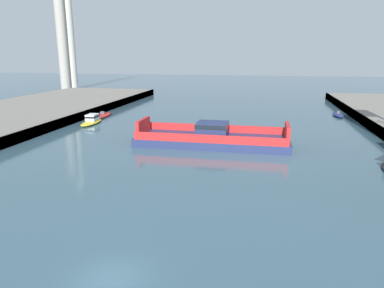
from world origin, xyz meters
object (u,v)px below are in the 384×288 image
(smokestack_distant_b, at_px, (62,38))
(moored_boat_near_right, at_px, (338,115))
(moored_boat_upstream_a, at_px, (92,120))
(smokestack_distant_a, at_px, (68,28))
(chain_ferry, at_px, (212,138))
(moored_boat_mid_left, at_px, (103,115))

(smokestack_distant_b, bearing_deg, moored_boat_near_right, -24.51)
(moored_boat_upstream_a, relative_size, smokestack_distant_a, 0.19)
(moored_boat_near_right, distance_m, smokestack_distant_a, 93.75)
(moored_boat_near_right, xyz_separation_m, smokestack_distant_a, (-81.90, 40.66, 20.70))
(chain_ferry, relative_size, moored_boat_upstream_a, 2.77)
(chain_ferry, relative_size, moored_boat_near_right, 3.46)
(smokestack_distant_b, bearing_deg, moored_boat_mid_left, -52.86)
(chain_ferry, distance_m, moored_boat_mid_left, 31.03)
(moored_boat_mid_left, bearing_deg, moored_boat_near_right, 11.77)
(smokestack_distant_a, xyz_separation_m, smokestack_distant_b, (-1.04, -2.84, -3.29))
(moored_boat_mid_left, xyz_separation_m, smokestack_distant_b, (-36.05, 47.59, 17.43))
(moored_boat_mid_left, bearing_deg, smokestack_distant_b, 127.14)
(smokestack_distant_a, bearing_deg, moored_boat_upstream_a, -57.84)
(chain_ferry, height_order, moored_boat_upstream_a, chain_ferry)
(chain_ferry, distance_m, moored_boat_near_right, 35.67)
(moored_boat_near_right, bearing_deg, chain_ferry, -127.89)
(moored_boat_mid_left, distance_m, smokestack_distant_b, 62.19)
(smokestack_distant_b, bearing_deg, chain_ferry, -47.22)
(moored_boat_near_right, distance_m, smokestack_distant_b, 92.81)
(moored_boat_near_right, height_order, moored_boat_mid_left, moored_boat_near_right)
(chain_ferry, bearing_deg, smokestack_distant_a, 131.09)
(chain_ferry, xyz_separation_m, moored_boat_upstream_a, (-23.75, 11.15, -0.38))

